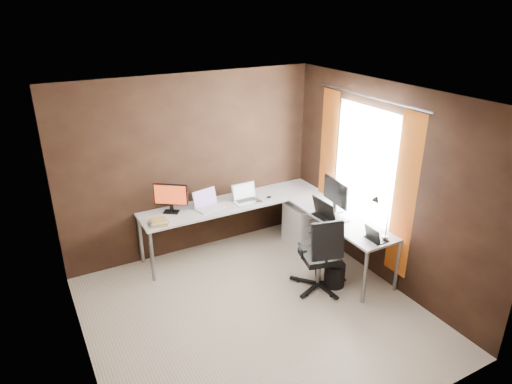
% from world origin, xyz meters
% --- Properties ---
extents(room, '(3.60, 3.60, 2.50)m').
position_xyz_m(room, '(0.34, 0.07, 1.28)').
color(room, '#B9A890').
rests_on(room, ground).
extents(desk, '(2.65, 2.25, 0.73)m').
position_xyz_m(desk, '(0.84, 1.04, 0.68)').
color(desk, silver).
rests_on(desk, ground).
extents(drawer_pedestal, '(0.42, 0.50, 0.60)m').
position_xyz_m(drawer_pedestal, '(1.43, 1.15, 0.30)').
color(drawer_pedestal, silver).
rests_on(drawer_pedestal, ground).
extents(monitor_left, '(0.38, 0.29, 0.40)m').
position_xyz_m(monitor_left, '(-0.39, 1.60, 0.96)').
color(monitor_left, black).
rests_on(monitor_left, desk).
extents(monitor_right, '(0.15, 0.54, 0.44)m').
position_xyz_m(monitor_right, '(1.54, 0.60, 0.98)').
color(monitor_right, black).
rests_on(monitor_right, desk).
extents(laptop_white, '(0.41, 0.33, 0.24)m').
position_xyz_m(laptop_white, '(0.08, 1.50, 0.78)').
color(laptop_white, silver).
rests_on(laptop_white, desk).
extents(laptop_silver, '(0.37, 0.26, 0.24)m').
position_xyz_m(laptop_silver, '(0.64, 1.45, 0.78)').
color(laptop_silver, silver).
rests_on(laptop_silver, desk).
extents(laptop_black_big, '(0.32, 0.44, 0.28)m').
position_xyz_m(laptop_black_big, '(1.31, 0.44, 0.79)').
color(laptop_black_big, black).
rests_on(laptop_black_big, desk).
extents(laptop_black_small, '(0.19, 0.26, 0.18)m').
position_xyz_m(laptop_black_small, '(1.46, -0.28, 0.77)').
color(laptop_black_small, black).
rests_on(laptop_black_small, desk).
extents(book_stack, '(0.26, 0.23, 0.07)m').
position_xyz_m(book_stack, '(-0.66, 1.33, 0.76)').
color(book_stack, tan).
rests_on(book_stack, desk).
extents(mouse_left, '(0.09, 0.06, 0.04)m').
position_xyz_m(mouse_left, '(-0.58, 1.30, 0.75)').
color(mouse_left, black).
rests_on(mouse_left, desk).
extents(mouse_corner, '(0.08, 0.05, 0.03)m').
position_xyz_m(mouse_corner, '(0.98, 1.37, 0.75)').
color(mouse_corner, black).
rests_on(mouse_corner, desk).
extents(desk_lamp, '(0.18, 0.21, 0.55)m').
position_xyz_m(desk_lamp, '(1.49, -0.29, 1.07)').
color(desk_lamp, slate).
rests_on(desk_lamp, desk).
extents(office_chair, '(0.56, 0.58, 1.00)m').
position_xyz_m(office_chair, '(0.96, 0.08, 0.29)').
color(office_chair, black).
rests_on(office_chair, ground).
extents(wastebasket, '(0.33, 0.33, 0.30)m').
position_xyz_m(wastebasket, '(1.16, 0.04, 0.15)').
color(wastebasket, black).
rests_on(wastebasket, ground).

